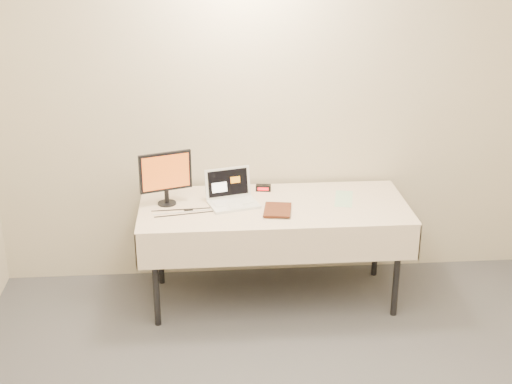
{
  "coord_description": "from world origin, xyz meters",
  "views": [
    {
      "loc": [
        -0.48,
        -2.49,
        2.65
      ],
      "look_at": [
        -0.13,
        1.99,
        0.86
      ],
      "focal_mm": 50.0,
      "sensor_mm": 36.0,
      "label": 1
    }
  ],
  "objects": [
    {
      "name": "monitor",
      "position": [
        -0.74,
        2.12,
        0.96
      ],
      "size": [
        0.35,
        0.16,
        0.38
      ],
      "rotation": [
        0.0,
        0.0,
        0.32
      ],
      "color": "black",
      "rests_on": "table"
    },
    {
      "name": "paper_form",
      "position": [
        0.51,
        2.12,
        0.74
      ],
      "size": [
        0.19,
        0.33,
        0.0
      ],
      "primitive_type": "cube",
      "rotation": [
        0.0,
        0.0,
        -0.22
      ],
      "color": "#BBEBBD",
      "rests_on": "table"
    },
    {
      "name": "usb_dongle",
      "position": [
        -0.59,
        1.99,
        0.74
      ],
      "size": [
        0.06,
        0.03,
        0.01
      ],
      "primitive_type": "cube",
      "rotation": [
        0.0,
        0.0,
        0.28
      ],
      "color": "black",
      "rests_on": "table"
    },
    {
      "name": "laptop",
      "position": [
        -0.29,
        2.11,
        0.79
      ],
      "size": [
        0.39,
        0.35,
        0.23
      ],
      "rotation": [
        0.0,
        0.0,
        0.27
      ],
      "color": "white",
      "rests_on": "table"
    },
    {
      "name": "back_wall",
      "position": [
        0.0,
        2.5,
        1.35
      ],
      "size": [
        4.0,
        0.1,
        2.7
      ],
      "primitive_type": "cube",
      "color": "beige",
      "rests_on": "ground"
    },
    {
      "name": "book",
      "position": [
        -0.08,
        1.93,
        0.86
      ],
      "size": [
        0.18,
        0.05,
        0.24
      ],
      "primitive_type": "imported",
      "rotation": [
        0.0,
        0.0,
        -0.17
      ],
      "color": "maroon",
      "rests_on": "table"
    },
    {
      "name": "table",
      "position": [
        0.0,
        2.05,
        0.68
      ],
      "size": [
        1.86,
        0.81,
        0.74
      ],
      "color": "black",
      "rests_on": "ground"
    },
    {
      "name": "alarm_clock",
      "position": [
        -0.05,
        2.32,
        0.76
      ],
      "size": [
        0.11,
        0.06,
        0.05
      ],
      "rotation": [
        0.0,
        0.0,
        -0.15
      ],
      "color": "black",
      "rests_on": "table"
    },
    {
      "name": "clicker",
      "position": [
        -0.03,
        1.9,
        0.75
      ],
      "size": [
        0.08,
        0.1,
        0.02
      ],
      "primitive_type": "ellipsoid",
      "rotation": [
        0.0,
        0.0,
        0.38
      ],
      "color": "#B7B7BA",
      "rests_on": "table"
    }
  ]
}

